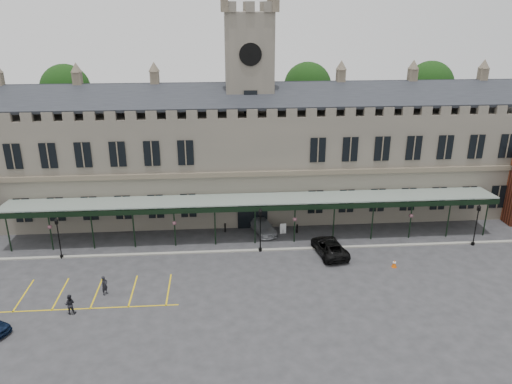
{
  "coord_description": "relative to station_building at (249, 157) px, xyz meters",
  "views": [
    {
      "loc": [
        -3.35,
        -38.21,
        22.79
      ],
      "look_at": [
        0.0,
        6.0,
        6.0
      ],
      "focal_mm": 35.0,
      "sensor_mm": 36.0,
      "label": 1
    }
  ],
  "objects": [
    {
      "name": "tree_behind_right",
      "position": [
        24.0,
        9.09,
        6.35
      ],
      "size": [
        6.0,
        6.0,
        16.0
      ],
      "color": "#332314",
      "rests_on": "ground"
    },
    {
      "name": "kerb",
      "position": [
        0.0,
        -10.41,
        -6.41
      ],
      "size": [
        60.0,
        0.4,
        0.12
      ],
      "primitive_type": "cube",
      "color": "gray",
      "rests_on": "ground"
    },
    {
      "name": "bollard_left",
      "position": [
        -2.99,
        -5.85,
        -5.98
      ],
      "size": [
        0.17,
        0.17,
        0.98
      ],
      "primitive_type": "cylinder",
      "color": "black",
      "rests_on": "ground"
    },
    {
      "name": "clock_tower",
      "position": [
        0.0,
        0.09,
        6.64
      ],
      "size": [
        5.6,
        5.6,
        24.8
      ],
      "color": "#5C574D",
      "rests_on": "ground"
    },
    {
      "name": "lamp_post_right",
      "position": [
        21.87,
        -10.8,
        -3.85
      ],
      "size": [
        0.42,
        0.42,
        4.41
      ],
      "color": "black",
      "rests_on": "ground"
    },
    {
      "name": "bollard_right",
      "position": [
        4.61,
        -6.63,
        -5.98
      ],
      "size": [
        0.17,
        0.17,
        0.98
      ],
      "primitive_type": "cylinder",
      "color": "black",
      "rests_on": "ground"
    },
    {
      "name": "parking_markings",
      "position": [
        -14.0,
        -17.41,
        -6.47
      ],
      "size": [
        16.0,
        6.0,
        0.01
      ],
      "primitive_type": null,
      "color": "gold",
      "rests_on": "ground"
    },
    {
      "name": "sign_board",
      "position": [
        3.1,
        -6.7,
        -5.91
      ],
      "size": [
        0.67,
        0.1,
        1.14
      ],
      "rotation": [
        0.0,
        0.0,
        0.07
      ],
      "color": "black",
      "rests_on": "ground"
    },
    {
      "name": "traffic_cone",
      "position": [
        12.43,
        -14.61,
        -6.11
      ],
      "size": [
        0.46,
        0.46,
        0.74
      ],
      "rotation": [
        0.0,
        0.0,
        0.33
      ],
      "color": "#DA5106",
      "rests_on": "ground"
    },
    {
      "name": "car_van",
      "position": [
        7.0,
        -11.58,
        -5.73
      ],
      "size": [
        3.25,
        5.63,
        1.47
      ],
      "primitive_type": "imported",
      "rotation": [
        0.0,
        0.0,
        3.3
      ],
      "color": "black",
      "rests_on": "ground"
    },
    {
      "name": "person_a",
      "position": [
        -13.2,
        -17.27,
        -5.62
      ],
      "size": [
        0.67,
        0.74,
        1.7
      ],
      "primitive_type": "imported",
      "rotation": [
        0.0,
        0.0,
        1.01
      ],
      "color": "black",
      "rests_on": "ground"
    },
    {
      "name": "lamp_post_mid",
      "position": [
        0.38,
        -10.5,
        -3.75
      ],
      "size": [
        0.43,
        0.43,
        4.58
      ],
      "color": "black",
      "rests_on": "ground"
    },
    {
      "name": "canopy",
      "position": [
        0.0,
        -8.45,
        -4.06
      ],
      "size": [
        50.0,
        4.1,
        4.3
      ],
      "color": "#8C9E93",
      "rests_on": "ground"
    },
    {
      "name": "lamp_post_left",
      "position": [
        -18.69,
        -10.46,
        -3.98
      ],
      "size": [
        0.4,
        0.4,
        4.19
      ],
      "color": "black",
      "rests_on": "ground"
    },
    {
      "name": "station_building",
      "position": [
        0.0,
        0.0,
        0.0
      ],
      "size": [
        60.0,
        10.36,
        17.3
      ],
      "color": "#5C574D",
      "rests_on": "ground"
    },
    {
      "name": "tree_behind_mid",
      "position": [
        8.0,
        9.09,
        6.35
      ],
      "size": [
        6.0,
        6.0,
        16.0
      ],
      "color": "#332314",
      "rests_on": "ground"
    },
    {
      "name": "person_b",
      "position": [
        -15.33,
        -19.88,
        -5.63
      ],
      "size": [
        0.84,
        0.67,
        1.68
      ],
      "primitive_type": "imported",
      "rotation": [
        0.0,
        0.0,
        3.18
      ],
      "color": "black",
      "rests_on": "ground"
    },
    {
      "name": "tree_behind_left",
      "position": [
        -22.0,
        9.09,
        6.35
      ],
      "size": [
        6.0,
        6.0,
        16.0
      ],
      "color": "#332314",
      "rests_on": "ground"
    },
    {
      "name": "car_taxi",
      "position": [
        1.0,
        -6.17,
        -5.8
      ],
      "size": [
        3.08,
        4.94,
        1.34
      ],
      "primitive_type": "imported",
      "rotation": [
        0.0,
        0.0,
        0.28
      ],
      "color": "#989AA0",
      "rests_on": "ground"
    },
    {
      "name": "ground",
      "position": [
        0.0,
        -15.91,
        -6.47
      ],
      "size": [
        140.0,
        140.0,
        0.0
      ],
      "primitive_type": "plane",
      "color": "#2C2C2F"
    }
  ]
}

